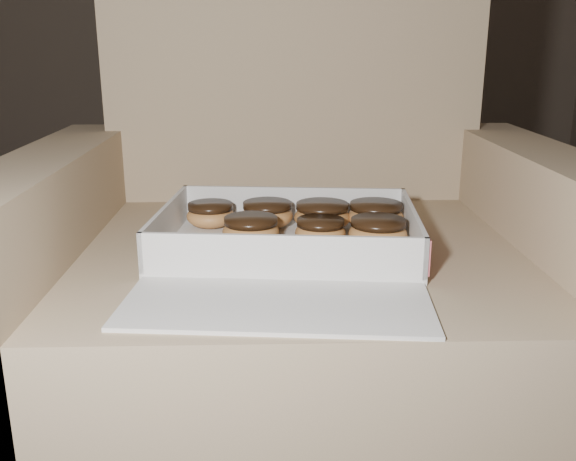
{
  "coord_description": "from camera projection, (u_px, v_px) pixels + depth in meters",
  "views": [
    {
      "loc": [
        0.45,
        -1.0,
        0.68
      ],
      "look_at": [
        0.47,
        -0.14,
        0.42
      ],
      "focal_mm": 40.0,
      "sensor_mm": 36.0,
      "label": 1
    }
  ],
  "objects": [
    {
      "name": "donut_c",
      "position": [
        376.0,
        216.0,
        0.97
      ],
      "size": [
        0.08,
        0.08,
        0.04
      ],
      "color": "#BA7F41",
      "rests_on": "bakery_box"
    },
    {
      "name": "donut_d",
      "position": [
        251.0,
        230.0,
        0.9
      ],
      "size": [
        0.08,
        0.08,
        0.04
      ],
      "color": "#BA7F41",
      "rests_on": "bakery_box"
    },
    {
      "name": "donut_e",
      "position": [
        322.0,
        216.0,
        0.97
      ],
      "size": [
        0.08,
        0.08,
        0.04
      ],
      "color": "#BA7F41",
      "rests_on": "bakery_box"
    },
    {
      "name": "donut_b",
      "position": [
        210.0,
        214.0,
        0.99
      ],
      "size": [
        0.07,
        0.07,
        0.04
      ],
      "color": "#BA7F41",
      "rests_on": "bakery_box"
    },
    {
      "name": "crumb_b",
      "position": [
        215.0,
        263.0,
        0.83
      ],
      "size": [
        0.01,
        0.01,
        0.0
      ],
      "primitive_type": "ellipsoid",
      "color": "black",
      "rests_on": "bakery_box"
    },
    {
      "name": "floor",
      "position": [
        22.0,
        435.0,
        1.14
      ],
      "size": [
        4.5,
        4.5,
        0.0
      ],
      "primitive_type": "plane",
      "color": "black",
      "rests_on": "ground"
    },
    {
      "name": "donut_f",
      "position": [
        320.0,
        231.0,
        0.9
      ],
      "size": [
        0.07,
        0.07,
        0.04
      ],
      "color": "#BA7F41",
      "rests_on": "bakery_box"
    },
    {
      "name": "crumb_c",
      "position": [
        347.0,
        265.0,
        0.82
      ],
      "size": [
        0.01,
        0.01,
        0.0
      ],
      "primitive_type": "ellipsoid",
      "color": "black",
      "rests_on": "bakery_box"
    },
    {
      "name": "donut_a",
      "position": [
        267.0,
        214.0,
        0.98
      ],
      "size": [
        0.08,
        0.08,
        0.04
      ],
      "color": "#BA7F41",
      "rests_on": "bakery_box"
    },
    {
      "name": "bakery_box",
      "position": [
        288.0,
        249.0,
        0.87
      ],
      "size": [
        0.39,
        0.44,
        0.06
      ],
      "rotation": [
        0.0,
        0.0,
        -0.09
      ],
      "color": "silver",
      "rests_on": "armchair"
    },
    {
      "name": "donut_g",
      "position": [
        378.0,
        232.0,
        0.89
      ],
      "size": [
        0.08,
        0.08,
        0.04
      ],
      "color": "#BA7F41",
      "rests_on": "bakery_box"
    },
    {
      "name": "armchair",
      "position": [
        298.0,
        301.0,
        1.03
      ],
      "size": [
        0.84,
        0.71,
        0.87
      ],
      "color": "#837054",
      "rests_on": "floor"
    },
    {
      "name": "crumb_a",
      "position": [
        328.0,
        268.0,
        0.81
      ],
      "size": [
        0.01,
        0.01,
        0.0
      ],
      "primitive_type": "ellipsoid",
      "color": "black",
      "rests_on": "bakery_box"
    }
  ]
}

